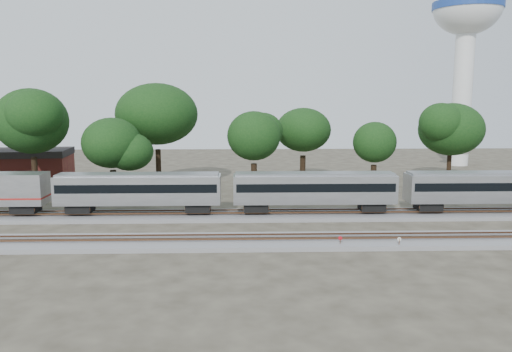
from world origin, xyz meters
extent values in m
plane|color=#383328|center=(0.00, 0.00, 0.00)|extent=(160.00, 160.00, 0.00)
cube|color=slate|center=(0.00, 6.00, 0.20)|extent=(160.00, 5.00, 0.40)
cube|color=brown|center=(0.00, 5.28, 0.66)|extent=(160.00, 0.08, 0.15)
cube|color=brown|center=(0.00, 6.72, 0.66)|extent=(160.00, 0.08, 0.15)
cube|color=slate|center=(0.00, -4.00, 0.20)|extent=(160.00, 5.00, 0.40)
cube|color=brown|center=(0.00, -4.72, 0.66)|extent=(160.00, 0.08, 0.15)
cube|color=brown|center=(0.00, -3.28, 0.66)|extent=(160.00, 0.08, 0.15)
cube|color=black|center=(-23.82, 6.00, 1.18)|extent=(2.59, 2.19, 0.90)
cube|color=silver|center=(-11.83, 6.00, 3.12)|extent=(17.32, 2.99, 2.99)
cube|color=black|center=(-11.83, 6.00, 3.42)|extent=(16.72, 3.04, 0.90)
cube|color=gray|center=(-11.83, 6.00, 4.66)|extent=(16.92, 2.39, 0.35)
cube|color=black|center=(-18.10, 6.00, 1.18)|extent=(2.59, 2.19, 0.90)
cube|color=black|center=(-5.56, 6.00, 1.18)|extent=(2.59, 2.19, 0.90)
cube|color=silver|center=(6.88, 6.00, 3.12)|extent=(17.32, 2.99, 2.99)
cube|color=black|center=(6.88, 6.00, 3.42)|extent=(16.72, 3.04, 0.90)
cube|color=gray|center=(6.88, 6.00, 4.66)|extent=(16.92, 2.39, 0.35)
cube|color=black|center=(0.61, 6.00, 1.18)|extent=(2.59, 2.19, 0.90)
cube|color=black|center=(13.15, 6.00, 1.18)|extent=(2.59, 2.19, 0.90)
cube|color=silver|center=(25.60, 6.00, 3.12)|extent=(17.32, 2.99, 2.99)
cube|color=black|center=(25.60, 6.00, 3.42)|extent=(16.72, 3.04, 0.90)
cube|color=gray|center=(25.60, 6.00, 4.66)|extent=(16.92, 2.39, 0.35)
cube|color=black|center=(19.33, 6.00, 1.18)|extent=(2.59, 2.19, 0.90)
cylinder|color=#512D19|center=(7.48, -5.51, 0.47)|extent=(0.06, 0.06, 0.94)
cylinder|color=#B10C17|center=(7.48, -5.51, 0.89)|extent=(0.32, 0.16, 0.33)
cylinder|color=#512D19|center=(12.39, -6.02, 0.48)|extent=(0.06, 0.06, 0.95)
cylinder|color=silver|center=(12.39, -6.02, 0.90)|extent=(0.34, 0.07, 0.34)
cube|color=#512D19|center=(4.63, -5.52, 0.15)|extent=(0.58, 0.48, 0.30)
cylinder|color=silver|center=(40.82, 47.70, 12.44)|extent=(3.55, 3.55, 24.88)
cone|color=silver|center=(40.82, 47.70, 1.78)|extent=(5.69, 5.69, 3.55)
ellipsoid|color=silver|center=(40.82, 47.70, 29.54)|extent=(12.44, 12.44, 10.57)
cylinder|color=navy|center=(40.82, 47.70, 29.54)|extent=(12.58, 12.58, 1.42)
cube|color=maroon|center=(-32.02, 27.41, 2.16)|extent=(11.53, 8.63, 4.32)
cube|color=black|center=(-32.02, 27.41, 4.81)|extent=(11.75, 8.85, 0.97)
cylinder|color=black|center=(-27.33, 17.38, 2.65)|extent=(0.70, 0.70, 5.31)
ellipsoid|color=black|center=(-27.33, 17.38, 9.86)|extent=(10.01, 10.01, 8.51)
cylinder|color=black|center=(-16.79, 14.96, 1.97)|extent=(0.70, 0.70, 3.93)
ellipsoid|color=black|center=(-16.79, 14.96, 7.30)|extent=(7.41, 7.41, 6.30)
cylinder|color=black|center=(-12.54, 23.09, 2.84)|extent=(0.70, 0.70, 5.68)
ellipsoid|color=black|center=(-12.54, 23.09, 10.55)|extent=(10.71, 10.71, 9.11)
cylinder|color=black|center=(0.71, 18.35, 2.12)|extent=(0.70, 0.70, 4.24)
ellipsoid|color=black|center=(0.71, 18.35, 7.87)|extent=(7.99, 7.99, 6.79)
cylinder|color=black|center=(8.08, 25.92, 2.20)|extent=(0.70, 0.70, 4.41)
ellipsoid|color=black|center=(8.08, 25.92, 8.18)|extent=(8.31, 8.31, 7.06)
cylinder|color=black|center=(17.26, 20.96, 1.82)|extent=(0.70, 0.70, 3.65)
ellipsoid|color=black|center=(17.26, 20.96, 6.77)|extent=(6.88, 6.88, 5.85)
cylinder|color=black|center=(30.00, 26.31, 2.20)|extent=(0.70, 0.70, 4.41)
ellipsoid|color=black|center=(30.00, 26.31, 8.19)|extent=(8.32, 8.32, 7.07)
camera|label=1|loc=(-0.91, -46.41, 12.62)|focal=35.00mm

